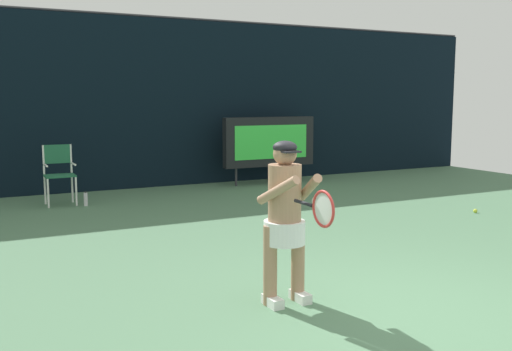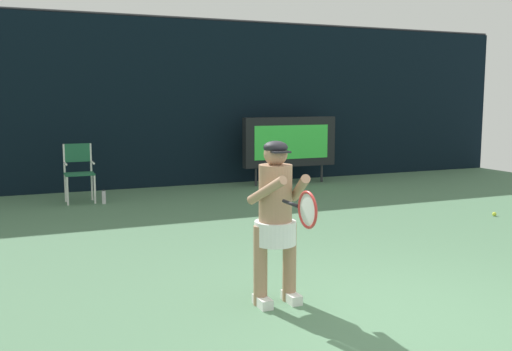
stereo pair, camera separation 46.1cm
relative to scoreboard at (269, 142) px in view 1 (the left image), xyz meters
name	(u,v)px [view 1 (the left image)]	position (x,y,z in m)	size (l,w,h in m)	color
ground	(427,327)	(-2.75, -7.93, -0.96)	(18.00, 22.00, 0.03)	#4D7554
backdrop_screen	(138,103)	(-2.75, 0.76, 0.86)	(18.00, 0.12, 3.66)	black
scoreboard	(269,142)	(0.00, 0.00, 0.00)	(2.20, 0.21, 1.50)	black
umpire_chair	(59,171)	(-4.62, -0.56, -0.33)	(0.52, 0.44, 1.08)	white
water_bottle	(86,199)	(-4.23, -0.92, -0.82)	(0.07, 0.07, 0.27)	silver
tennis_player	(285,214)	(-3.54, -6.87, -0.10)	(0.54, 0.61, 1.53)	white
tennis_racket	(322,209)	(-3.58, -7.54, 0.07)	(0.03, 0.60, 0.31)	black
tennis_ball_spare	(475,211)	(1.49, -4.56, -0.91)	(0.07, 0.07, 0.07)	#CCDB3D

